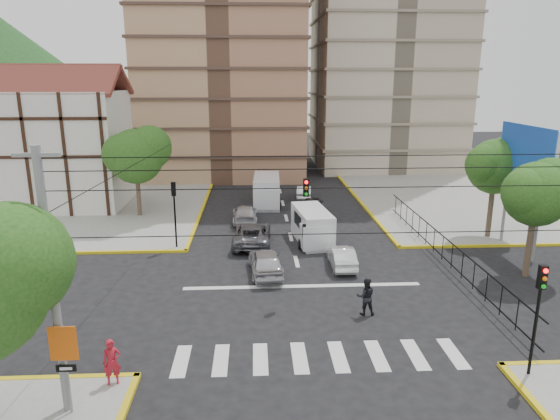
{
  "coord_description": "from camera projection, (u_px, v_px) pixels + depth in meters",
  "views": [
    {
      "loc": [
        -2.54,
        -24.06,
        11.06
      ],
      "look_at": [
        -1.16,
        2.5,
        4.0
      ],
      "focal_mm": 32.0,
      "sensor_mm": 36.0,
      "label": 1
    }
  ],
  "objects": [
    {
      "name": "car_grey_mid_left",
      "position": [
        252.0,
        234.0,
        34.04
      ],
      "size": [
        2.67,
        5.44,
        1.49
      ],
      "primitive_type": "imported",
      "rotation": [
        0.0,
        0.0,
        3.1
      ],
      "color": "slate",
      "rests_on": "ground"
    },
    {
      "name": "car_white_front_right",
      "position": [
        342.0,
        257.0,
        30.03
      ],
      "size": [
        1.35,
        3.84,
        1.27
      ],
      "primitive_type": "imported",
      "rotation": [
        0.0,
        0.0,
        3.14
      ],
      "color": "white",
      "rests_on": "ground"
    },
    {
      "name": "traffic_light_hanging",
      "position": [
        311.0,
        195.0,
        22.71
      ],
      "size": [
        18.0,
        9.12,
        0.92
      ],
      "color": "black",
      "rests_on": "ground"
    },
    {
      "name": "car_white_rear_right",
      "position": [
        304.0,
        192.0,
        47.14
      ],
      "size": [
        1.72,
        3.88,
        1.24
      ],
      "primitive_type": "imported",
      "rotation": [
        0.0,
        0.0,
        3.03
      ],
      "color": "silver",
      "rests_on": "ground"
    },
    {
      "name": "sidewalk_nw",
      "position": [
        59.0,
        205.0,
        44.47
      ],
      "size": [
        26.0,
        26.0,
        0.15
      ],
      "primitive_type": "cube",
      "color": "gray",
      "rests_on": "ground"
    },
    {
      "name": "car_silver_front_left",
      "position": [
        266.0,
        262.0,
        28.85
      ],
      "size": [
        2.18,
        4.61,
        1.52
      ],
      "primitive_type": "imported",
      "rotation": [
        0.0,
        0.0,
        3.23
      ],
      "color": "#BAB9BE",
      "rests_on": "ground"
    },
    {
      "name": "district_sign",
      "position": [
        64.0,
        352.0,
        16.2
      ],
      "size": [
        0.9,
        0.12,
        3.2
      ],
      "color": "slate",
      "rests_on": "ground"
    },
    {
      "name": "traffic_light_se",
      "position": [
        539.0,
        302.0,
        18.25
      ],
      "size": [
        0.28,
        0.22,
        4.4
      ],
      "color": "black",
      "rests_on": "ground"
    },
    {
      "name": "tree_park_c",
      "position": [
        497.0,
        164.0,
        34.22
      ],
      "size": [
        4.65,
        3.8,
        7.25
      ],
      "color": "#473828",
      "rests_on": "ground"
    },
    {
      "name": "car_darkgrey_mid_right",
      "position": [
        313.0,
        206.0,
        41.52
      ],
      "size": [
        1.97,
        4.55,
        1.53
      ],
      "primitive_type": "imported",
      "rotation": [
        0.0,
        0.0,
        3.1
      ],
      "color": "#28292B",
      "rests_on": "ground"
    },
    {
      "name": "pedestrian_sw_corner",
      "position": [
        112.0,
        362.0,
        18.18
      ],
      "size": [
        0.73,
        0.58,
        1.76
      ],
      "primitive_type": "imported",
      "rotation": [
        0.0,
        0.0,
        0.27
      ],
      "color": "#AF1B2A",
      "rests_on": "sidewalk_sw"
    },
    {
      "name": "billboard",
      "position": [
        526.0,
        162.0,
        31.16
      ],
      "size": [
        0.36,
        6.2,
        8.1
      ],
      "color": "slate",
      "rests_on": "ground"
    },
    {
      "name": "van_right_lane",
      "position": [
        313.0,
        227.0,
        34.31
      ],
      "size": [
        2.6,
        5.29,
        2.29
      ],
      "rotation": [
        0.0,
        0.0,
        0.13
      ],
      "color": "silver",
      "rests_on": "ground"
    },
    {
      "name": "sidewalk_ne",
      "position": [
        497.0,
        200.0,
        46.47
      ],
      "size": [
        26.0,
        26.0,
        0.15
      ],
      "primitive_type": "cube",
      "color": "gray",
      "rests_on": "ground"
    },
    {
      "name": "utility_pole_sw",
      "position": [
        52.0,
        283.0,
        15.83
      ],
      "size": [
        1.4,
        0.28,
        9.0
      ],
      "color": "slate",
      "rests_on": "ground"
    },
    {
      "name": "van_left_lane",
      "position": [
        267.0,
        192.0,
        44.38
      ],
      "size": [
        2.42,
        5.78,
        2.57
      ],
      "rotation": [
        0.0,
        0.0,
        -0.03
      ],
      "color": "silver",
      "rests_on": "ground"
    },
    {
      "name": "tree_park_a",
      "position": [
        538.0,
        191.0,
        27.5
      ],
      "size": [
        4.41,
        3.6,
        6.83
      ],
      "color": "#473828",
      "rests_on": "ground"
    },
    {
      "name": "car_silver_rear_left",
      "position": [
        245.0,
        214.0,
        39.32
      ],
      "size": [
        1.96,
        4.65,
        1.34
      ],
      "primitive_type": "imported",
      "rotation": [
        0.0,
        0.0,
        3.16
      ],
      "color": "#B4B4B9",
      "rests_on": "ground"
    },
    {
      "name": "tudor_building",
      "position": [
        64.0,
        147.0,
        43.19
      ],
      "size": [
        10.8,
        8.05,
        12.23
      ],
      "color": "silver",
      "rests_on": "ground"
    },
    {
      "name": "park_fence",
      "position": [
        441.0,
        262.0,
        30.98
      ],
      "size": [
        0.1,
        22.5,
        1.66
      ],
      "primitive_type": null,
      "color": "black",
      "rests_on": "ground"
    },
    {
      "name": "ground",
      "position": [
        304.0,
        295.0,
        26.19
      ],
      "size": [
        160.0,
        160.0,
        0.0
      ],
      "primitive_type": "plane",
      "color": "black",
      "rests_on": "ground"
    },
    {
      "name": "stop_line",
      "position": [
        302.0,
        286.0,
        27.34
      ],
      "size": [
        13.0,
        0.4,
        0.01
      ],
      "primitive_type": "cube",
      "color": "silver",
      "rests_on": "ground"
    },
    {
      "name": "pedestrian_crosswalk",
      "position": [
        366.0,
        296.0,
        23.88
      ],
      "size": [
        0.93,
        0.74,
        1.85
      ],
      "primitive_type": "imported",
      "rotation": [
        0.0,
        0.0,
        3.1
      ],
      "color": "black",
      "rests_on": "ground"
    },
    {
      "name": "tree_tudor",
      "position": [
        137.0,
        154.0,
        39.71
      ],
      "size": [
        5.39,
        4.4,
        7.43
      ],
      "color": "#473828",
      "rests_on": "ground"
    },
    {
      "name": "traffic_light_nw",
      "position": [
        174.0,
        204.0,
        32.53
      ],
      "size": [
        0.28,
        0.22,
        4.4
      ],
      "color": "black",
      "rests_on": "ground"
    },
    {
      "name": "crosswalk_stripes",
      "position": [
        319.0,
        357.0,
        20.4
      ],
      "size": [
        12.0,
        2.4,
        0.01
      ],
      "primitive_type": "cube",
      "color": "silver",
      "rests_on": "ground"
    }
  ]
}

